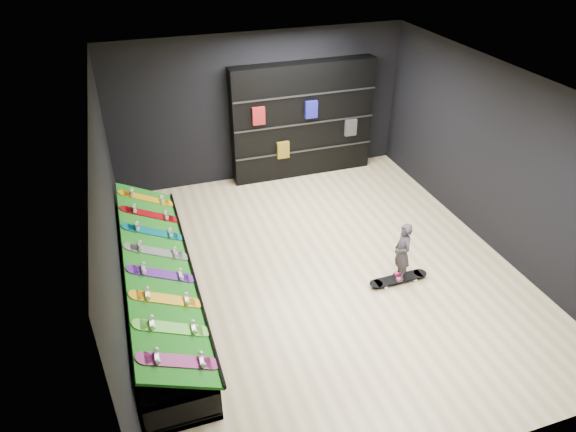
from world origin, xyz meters
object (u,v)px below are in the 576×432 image
object	(u,v)px
display_rack	(159,290)
floor_skateboard	(398,280)
back_shelving	(303,120)
child	(401,263)

from	to	relation	value
display_rack	floor_skateboard	distance (m)	3.64
back_shelving	display_rack	bearing A→B (deg)	-135.75
display_rack	child	xyz separation A→B (m)	(3.57, -0.68, 0.13)
floor_skateboard	child	xyz separation A→B (m)	(0.00, 0.00, 0.34)
display_rack	back_shelving	xyz separation A→B (m)	(3.41, 3.32, 0.94)
display_rack	child	world-z (taller)	child
back_shelving	floor_skateboard	bearing A→B (deg)	-87.68
back_shelving	child	bearing A→B (deg)	-87.68
back_shelving	child	distance (m)	4.09
back_shelving	floor_skateboard	distance (m)	4.17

